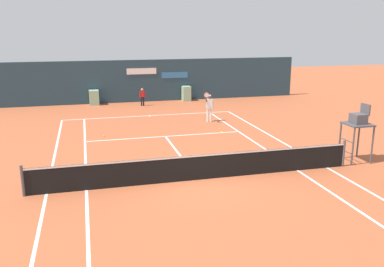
% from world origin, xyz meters
% --- Properties ---
extents(ground_plane, '(80.00, 80.00, 0.01)m').
position_xyz_m(ground_plane, '(-0.00, 0.58, 0.00)').
color(ground_plane, '#B25633').
extents(tennis_net, '(12.10, 0.10, 1.07)m').
position_xyz_m(tennis_net, '(0.00, 0.00, 0.51)').
color(tennis_net, '#4C4C51').
rests_on(tennis_net, ground_plane).
extents(sponsor_back_wall, '(25.00, 1.02, 3.12)m').
position_xyz_m(sponsor_back_wall, '(0.00, 16.97, 1.51)').
color(sponsor_back_wall, '#233D4C').
rests_on(sponsor_back_wall, ground_plane).
extents(umpire_chair, '(1.00, 1.00, 2.41)m').
position_xyz_m(umpire_chair, '(6.88, 0.46, 1.62)').
color(umpire_chair, '#47474C').
rests_on(umpire_chair, ground_plane).
extents(player_on_baseline, '(0.74, 0.67, 1.83)m').
position_xyz_m(player_on_baseline, '(3.17, 9.11, 0.97)').
color(player_on_baseline, white).
rests_on(player_on_baseline, ground_plane).
extents(ball_kid_left_post, '(0.42, 0.17, 1.25)m').
position_xyz_m(ball_kid_left_post, '(0.07, 15.23, 0.72)').
color(ball_kid_left_post, black).
rests_on(ball_kid_left_post, ground_plane).
extents(tennis_ball_near_service_line, '(0.07, 0.07, 0.07)m').
position_xyz_m(tennis_ball_near_service_line, '(3.19, 7.14, 0.03)').
color(tennis_ball_near_service_line, '#CCE033').
rests_on(tennis_ball_near_service_line, ground_plane).
extents(tennis_ball_by_sideline, '(0.07, 0.07, 0.07)m').
position_xyz_m(tennis_ball_by_sideline, '(3.07, 6.50, 0.03)').
color(tennis_ball_by_sideline, '#CCE033').
rests_on(tennis_ball_by_sideline, ground_plane).
extents(tennis_ball_mid_court, '(0.07, 0.07, 0.07)m').
position_xyz_m(tennis_ball_mid_court, '(-3.05, 7.19, 0.03)').
color(tennis_ball_mid_court, '#CCE033').
rests_on(tennis_ball_mid_court, ground_plane).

